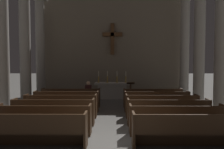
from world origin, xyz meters
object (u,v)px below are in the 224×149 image
at_px(column_left_second, 2,42).
at_px(column_right_third, 199,46).
at_px(pew_left_row_2, 44,119).
at_px(pew_right_row_5, 157,101).
at_px(pew_left_row_5, 67,101).
at_px(candlestick_outer_left, 99,79).
at_px(pew_left_row_1, 31,130).
at_px(pew_left_row_3, 54,112).
at_px(lone_worshipper, 89,93).
at_px(pew_left_row_6, 71,97).
at_px(column_left_fourth, 40,49).
at_px(pew_right_row_4, 162,106).
at_px(pew_right_row_2, 177,120).
at_px(pew_left_row_4, 61,106).
at_px(pew_right_row_6, 152,98).
at_px(candlestick_inner_right, 117,79).
at_px(pew_right_row_1, 189,131).
at_px(column_right_second, 222,41).
at_px(altar, 112,90).
at_px(pew_right_row_3, 168,112).
at_px(candlestick_inner_left, 107,79).
at_px(lectern, 131,92).
at_px(column_right_fourth, 185,49).
at_px(candlestick_outer_right, 126,79).

bearing_deg(column_left_second, column_right_third, 14.88).
relative_size(pew_left_row_2, pew_right_row_5, 1.00).
distance_m(pew_left_row_5, candlestick_outer_left, 3.98).
relative_size(pew_left_row_1, pew_left_row_5, 1.00).
height_order(pew_left_row_3, lone_worshipper, lone_worshipper).
xyz_separation_m(pew_left_row_6, column_left_fourth, (-2.61, 3.25, 2.68)).
distance_m(pew_right_row_4, lone_worshipper, 3.97).
relative_size(pew_right_row_2, pew_right_row_4, 1.00).
bearing_deg(lone_worshipper, pew_left_row_4, -111.60).
relative_size(pew_right_row_6, candlestick_inner_right, 4.11).
distance_m(pew_left_row_2, lone_worshipper, 4.54).
relative_size(column_left_second, lone_worshipper, 4.91).
relative_size(pew_left_row_4, column_left_second, 0.45).
bearing_deg(pew_right_row_1, column_right_second, 55.32).
bearing_deg(column_left_fourth, pew_left_row_5, -59.01).
xyz_separation_m(column_left_second, altar, (4.69, 4.34, -2.63)).
bearing_deg(pew_left_row_2, pew_right_row_5, 38.54).
bearing_deg(pew_left_row_4, pew_right_row_2, -27.97).
relative_size(pew_right_row_3, pew_right_row_4, 1.00).
bearing_deg(candlestick_inner_left, lectern, -41.37).
bearing_deg(pew_left_row_3, column_right_fourth, 44.10).
xyz_separation_m(pew_right_row_5, column_right_third, (2.61, 1.86, 2.68)).
xyz_separation_m(pew_left_row_2, candlestick_outer_left, (1.23, 7.01, 0.76)).
relative_size(pew_right_row_1, column_left_second, 0.45).
bearing_deg(pew_left_row_4, column_right_fourth, 38.87).
height_order(pew_left_row_3, candlestick_outer_left, candlestick_outer_left).
relative_size(candlestick_outer_right, lectern, 0.62).
height_order(pew_left_row_1, candlestick_inner_left, candlestick_inner_left).
xyz_separation_m(column_right_fourth, altar, (-4.69, -0.65, -2.63)).
distance_m(pew_right_row_4, column_right_third, 4.78).
bearing_deg(pew_left_row_6, pew_left_row_2, -90.00).
bearing_deg(lone_worshipper, pew_left_row_6, -177.57).
relative_size(pew_right_row_2, candlestick_outer_right, 4.11).
height_order(pew_left_row_5, column_left_fourth, column_left_fourth).
relative_size(pew_left_row_2, column_left_second, 0.45).
distance_m(pew_left_row_3, pew_right_row_1, 4.70).
height_order(pew_left_row_1, pew_right_row_1, same).
bearing_deg(lone_worshipper, pew_left_row_2, -101.29).
bearing_deg(pew_right_row_2, pew_right_row_4, 90.00).
xyz_separation_m(pew_right_row_1, column_right_second, (2.61, 3.78, 2.68)).
bearing_deg(column_right_second, pew_left_row_2, -158.43).
height_order(pew_left_row_2, pew_right_row_1, same).
bearing_deg(pew_right_row_3, pew_right_row_6, 90.00).
bearing_deg(pew_left_row_6, pew_left_row_1, -90.00).
height_order(pew_right_row_6, column_right_third, column_right_third).
height_order(pew_left_row_1, lectern, lectern).
bearing_deg(column_left_second, column_right_fourth, 27.98).
distance_m(pew_left_row_2, pew_right_row_6, 6.06).
bearing_deg(lectern, candlestick_outer_right, 100.05).
height_order(pew_left_row_4, lone_worshipper, lone_worshipper).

